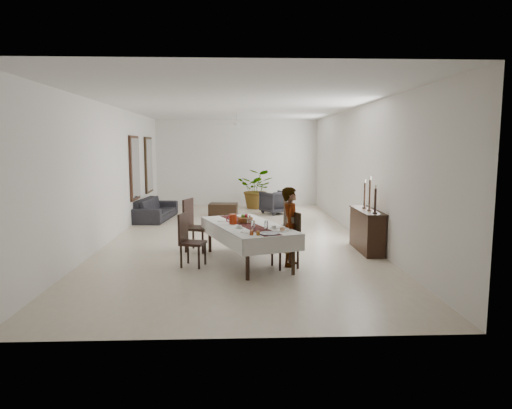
% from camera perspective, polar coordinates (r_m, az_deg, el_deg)
% --- Properties ---
extents(floor, '(6.00, 12.00, 0.00)m').
position_cam_1_polar(floor, '(11.35, -2.37, -4.05)').
color(floor, beige).
rests_on(floor, ground).
extents(ceiling, '(6.00, 12.00, 0.02)m').
position_cam_1_polar(ceiling, '(11.16, -2.46, 12.27)').
color(ceiling, silver).
rests_on(ceiling, wall_back).
extents(wall_back, '(6.00, 0.02, 3.20)m').
position_cam_1_polar(wall_back, '(17.13, -2.38, 5.23)').
color(wall_back, white).
rests_on(wall_back, floor).
extents(wall_front, '(6.00, 0.02, 3.20)m').
position_cam_1_polar(wall_front, '(5.16, -2.51, 0.10)').
color(wall_front, white).
rests_on(wall_front, floor).
extents(wall_left, '(0.02, 12.00, 3.20)m').
position_cam_1_polar(wall_left, '(11.54, -17.51, 3.82)').
color(wall_left, white).
rests_on(wall_left, floor).
extents(wall_right, '(0.02, 12.00, 3.20)m').
position_cam_1_polar(wall_right, '(11.53, 12.71, 3.98)').
color(wall_right, white).
rests_on(wall_right, floor).
extents(dining_table_top, '(1.71, 2.53, 0.05)m').
position_cam_1_polar(dining_table_top, '(8.78, -1.07, -2.74)').
color(dining_table_top, black).
rests_on(dining_table_top, table_leg_fl).
extents(table_leg_fl, '(0.09, 0.09, 0.68)m').
position_cam_1_polar(table_leg_fl, '(7.69, -1.06, -6.99)').
color(table_leg_fl, black).
rests_on(table_leg_fl, floor).
extents(table_leg_fr, '(0.09, 0.09, 0.68)m').
position_cam_1_polar(table_leg_fr, '(8.03, 4.69, -6.39)').
color(table_leg_fr, black).
rests_on(table_leg_fr, floor).
extents(table_leg_bl, '(0.09, 0.09, 0.68)m').
position_cam_1_polar(table_leg_bl, '(9.75, -5.79, -3.94)').
color(table_leg_bl, black).
rests_on(table_leg_bl, floor).
extents(table_leg_br, '(0.09, 0.09, 0.68)m').
position_cam_1_polar(table_leg_br, '(10.02, -1.07, -3.59)').
color(table_leg_br, black).
rests_on(table_leg_br, floor).
extents(tablecloth_top, '(1.94, 2.76, 0.01)m').
position_cam_1_polar(tablecloth_top, '(8.78, -1.07, -2.55)').
color(tablecloth_top, silver).
rests_on(tablecloth_top, dining_table_top).
extents(tablecloth_drape_left, '(0.87, 2.37, 0.29)m').
position_cam_1_polar(tablecloth_drape_left, '(8.62, -4.62, -3.72)').
color(tablecloth_drape_left, white).
rests_on(tablecloth_drape_left, dining_table_top).
extents(tablecloth_drape_right, '(0.87, 2.37, 0.29)m').
position_cam_1_polar(tablecloth_drape_right, '(9.02, 2.32, -3.20)').
color(tablecloth_drape_right, silver).
rests_on(tablecloth_drape_right, dining_table_top).
extents(tablecloth_drape_near, '(1.09, 0.40, 0.29)m').
position_cam_1_polar(tablecloth_drape_near, '(7.67, 2.32, -5.09)').
color(tablecloth_drape_near, silver).
rests_on(tablecloth_drape_near, dining_table_top).
extents(tablecloth_drape_far, '(1.09, 0.40, 0.29)m').
position_cam_1_polar(tablecloth_drape_far, '(9.96, -3.67, -2.19)').
color(tablecloth_drape_far, white).
rests_on(tablecloth_drape_far, dining_table_top).
extents(table_runner, '(1.15, 2.41, 0.00)m').
position_cam_1_polar(table_runner, '(8.78, -1.07, -2.50)').
color(table_runner, '#4E1816').
rests_on(table_runner, tablecloth_top).
extents(red_pitcher, '(0.19, 0.19, 0.20)m').
position_cam_1_polar(red_pitcher, '(8.81, -2.90, -1.84)').
color(red_pitcher, '#9D240B').
rests_on(red_pitcher, tablecloth_top).
extents(pitcher_handle, '(0.12, 0.06, 0.12)m').
position_cam_1_polar(pitcher_handle, '(8.79, -3.41, -1.87)').
color(pitcher_handle, maroon).
rests_on(pitcher_handle, red_pitcher).
extents(wine_glass_near, '(0.07, 0.07, 0.17)m').
position_cam_1_polar(wine_glass_near, '(8.23, 1.28, -2.60)').
color(wine_glass_near, silver).
rests_on(wine_glass_near, tablecloth_top).
extents(wine_glass_mid, '(0.07, 0.07, 0.17)m').
position_cam_1_polar(wine_glass_mid, '(8.23, -0.36, -2.59)').
color(wine_glass_mid, white).
rests_on(wine_glass_mid, tablecloth_top).
extents(wine_glass_far, '(0.07, 0.07, 0.17)m').
position_cam_1_polar(wine_glass_far, '(8.82, -0.89, -1.91)').
color(wine_glass_far, white).
rests_on(wine_glass_far, tablecloth_top).
extents(teacup_right, '(0.09, 0.09, 0.06)m').
position_cam_1_polar(teacup_right, '(8.35, 2.25, -2.82)').
color(teacup_right, white).
rests_on(teacup_right, saucer_right).
extents(saucer_right, '(0.15, 0.15, 0.01)m').
position_cam_1_polar(saucer_right, '(8.36, 2.25, -2.98)').
color(saucer_right, white).
rests_on(saucer_right, tablecloth_top).
extents(teacup_left, '(0.09, 0.09, 0.06)m').
position_cam_1_polar(teacup_left, '(8.35, -2.10, -2.82)').
color(teacup_left, silver).
rests_on(teacup_left, saucer_left).
extents(saucer_left, '(0.15, 0.15, 0.01)m').
position_cam_1_polar(saucer_left, '(8.36, -2.10, -2.98)').
color(saucer_left, white).
rests_on(saucer_left, tablecloth_top).
extents(plate_near_right, '(0.23, 0.23, 0.01)m').
position_cam_1_polar(plate_near_right, '(8.11, 3.30, -3.30)').
color(plate_near_right, white).
rests_on(plate_near_right, tablecloth_top).
extents(bread_near_right, '(0.09, 0.09, 0.09)m').
position_cam_1_polar(bread_near_right, '(8.10, 3.30, -3.12)').
color(bread_near_right, tan).
rests_on(bread_near_right, plate_near_right).
extents(plate_near_left, '(0.23, 0.23, 0.01)m').
position_cam_1_polar(plate_near_left, '(8.00, -1.14, -3.44)').
color(plate_near_left, white).
rests_on(plate_near_left, tablecloth_top).
extents(plate_far_left, '(0.23, 0.23, 0.01)m').
position_cam_1_polar(plate_far_left, '(9.17, -4.11, -2.05)').
color(plate_far_left, white).
rests_on(plate_far_left, tablecloth_top).
extents(serving_tray, '(0.35, 0.35, 0.02)m').
position_cam_1_polar(serving_tray, '(7.84, 1.63, -3.64)').
color(serving_tray, '#47464C').
rests_on(serving_tray, tablecloth_top).
extents(jam_jar_a, '(0.06, 0.06, 0.07)m').
position_cam_1_polar(jam_jar_a, '(7.73, 0.26, -3.60)').
color(jam_jar_a, '#8D5014').
rests_on(jam_jar_a, tablecloth_top).
extents(jam_jar_b, '(0.06, 0.06, 0.07)m').
position_cam_1_polar(jam_jar_b, '(7.75, -0.57, -3.57)').
color(jam_jar_b, maroon).
rests_on(jam_jar_b, tablecloth_top).
extents(jam_jar_c, '(0.06, 0.06, 0.07)m').
position_cam_1_polar(jam_jar_c, '(7.85, -0.50, -3.42)').
color(jam_jar_c, '#8A3814').
rests_on(jam_jar_c, tablecloth_top).
extents(fruit_basket, '(0.29, 0.29, 0.10)m').
position_cam_1_polar(fruit_basket, '(9.01, -1.34, -1.94)').
color(fruit_basket, brown).
rests_on(fruit_basket, tablecloth_top).
extents(fruit_red, '(0.09, 0.09, 0.09)m').
position_cam_1_polar(fruit_red, '(9.03, -1.22, -1.45)').
color(fruit_red, maroon).
rests_on(fruit_red, fruit_basket).
extents(fruit_green, '(0.08, 0.08, 0.08)m').
position_cam_1_polar(fruit_green, '(9.01, -1.64, -1.47)').
color(fruit_green, '#487D25').
rests_on(fruit_green, fruit_basket).
extents(chair_right_near_seat, '(0.56, 0.56, 0.05)m').
position_cam_1_polar(chair_right_near_seat, '(8.48, 3.64, -4.84)').
color(chair_right_near_seat, black).
rests_on(chair_right_near_seat, chair_right_near_leg_fl).
extents(chair_right_near_leg_fl, '(0.06, 0.06, 0.43)m').
position_cam_1_polar(chair_right_near_leg_fl, '(8.46, 5.25, -6.58)').
color(chair_right_near_leg_fl, black).
rests_on(chair_right_near_leg_fl, floor).
extents(chair_right_near_leg_fr, '(0.06, 0.06, 0.43)m').
position_cam_1_polar(chair_right_near_leg_fr, '(8.77, 4.19, -6.06)').
color(chair_right_near_leg_fr, black).
rests_on(chair_right_near_leg_fr, floor).
extents(chair_right_near_leg_bl, '(0.06, 0.06, 0.43)m').
position_cam_1_polar(chair_right_near_leg_bl, '(8.31, 3.03, -6.81)').
color(chair_right_near_leg_bl, black).
rests_on(chair_right_near_leg_bl, floor).
extents(chair_right_near_leg_br, '(0.06, 0.06, 0.43)m').
position_cam_1_polar(chair_right_near_leg_br, '(8.62, 2.04, -6.27)').
color(chair_right_near_leg_br, black).
rests_on(chair_right_near_leg_br, floor).
extents(chair_right_near_back, '(0.18, 0.43, 0.56)m').
position_cam_1_polar(chair_right_near_back, '(8.51, 4.87, -2.77)').
color(chair_right_near_back, black).
rests_on(chair_right_near_back, chair_right_near_seat).
extents(chair_right_far_seat, '(0.50, 0.50, 0.05)m').
position_cam_1_polar(chair_right_far_seat, '(10.00, 2.75, -2.93)').
color(chair_right_far_seat, black).
rests_on(chair_right_far_seat, chair_right_far_leg_fl).
extents(chair_right_far_leg_fl, '(0.05, 0.05, 0.44)m').
position_cam_1_polar(chair_right_far_leg_fl, '(9.92, 4.01, -4.46)').
color(chair_right_far_leg_fl, black).
rests_on(chair_right_far_leg_fl, floor).
extents(chair_right_far_leg_fr, '(0.05, 0.05, 0.44)m').
position_cam_1_polar(chair_right_far_leg_fr, '(10.26, 3.48, -4.05)').
color(chair_right_far_leg_fr, black).
rests_on(chair_right_far_leg_fr, floor).
extents(chair_right_far_leg_bl, '(0.05, 0.05, 0.44)m').
position_cam_1_polar(chair_right_far_leg_bl, '(9.83, 1.97, -4.55)').
color(chair_right_far_leg_bl, black).
rests_on(chair_right_far_leg_bl, floor).
extents(chair_right_far_leg_br, '(0.05, 0.05, 0.44)m').
position_cam_1_polar(chair_right_far_leg_br, '(10.17, 1.51, -4.14)').
color(chair_right_far_leg_br, black).
rests_on(chair_right_far_leg_br, floor).
extents(chair_right_far_back, '(0.11, 0.44, 0.56)m').
position_cam_1_polar(chair_right_far_back, '(10.00, 3.88, -1.19)').
color(chair_right_far_back, black).
rests_on(chair_right_far_back, chair_right_far_seat).
extents(chair_left_near_seat, '(0.52, 0.52, 0.05)m').
position_cam_1_polar(chair_left_near_seat, '(8.62, -7.87, -4.80)').
color(chair_left_near_seat, black).
rests_on(chair_left_near_seat, chair_left_near_leg_fl).
extents(chair_left_near_leg_fl, '(0.05, 0.05, 0.42)m').
position_cam_1_polar(chair_left_near_leg_fl, '(8.89, -8.49, -5.98)').
color(chair_left_near_leg_fl, black).
rests_on(chair_left_near_leg_fl, floor).
extents(chair_left_near_leg_fr, '(0.05, 0.05, 0.42)m').
position_cam_1_polar(chair_left_near_leg_fr, '(8.57, -9.35, -6.49)').
color(chair_left_near_leg_fr, black).
rests_on(chair_left_near_leg_fr, floor).
extents(chair_left_near_leg_bl, '(0.05, 0.05, 0.42)m').
position_cam_1_polar(chair_left_near_leg_bl, '(8.77, -6.38, -6.13)').
color(chair_left_near_leg_bl, black).
rests_on(chair_left_near_leg_bl, floor).
extents(chair_left_near_leg_br, '(0.05, 0.05, 0.42)m').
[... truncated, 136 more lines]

